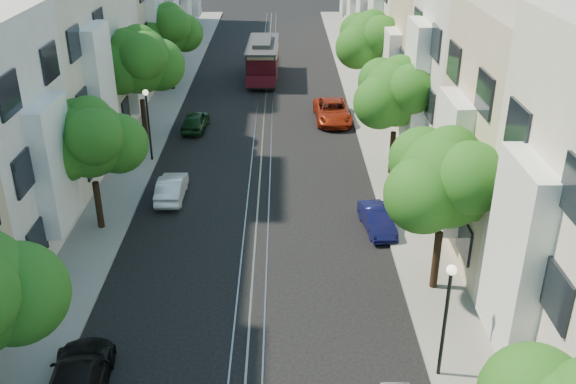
{
  "coord_description": "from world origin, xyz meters",
  "views": [
    {
      "loc": [
        1.23,
        -12.2,
        14.63
      ],
      "look_at": [
        1.48,
        13.33,
        2.2
      ],
      "focal_mm": 40.0,
      "sensor_mm": 36.0,
      "label": 1
    }
  ],
  "objects_px": {
    "tree_e_b": "(447,181)",
    "parked_car_e_mid": "(377,220)",
    "parked_car_w_near": "(78,380)",
    "lamp_west": "(148,114)",
    "tree_e_d": "(371,41)",
    "tree_w_c": "(139,62)",
    "lamp_east": "(447,305)",
    "tree_w_b": "(90,141)",
    "cable_car": "(263,58)",
    "parked_car_e_far": "(332,111)",
    "parked_car_w_mid": "(172,188)",
    "tree_w_d": "(169,30)",
    "tree_e_c": "(398,94)",
    "parked_car_w_far": "(195,120)"
  },
  "relations": [
    {
      "from": "parked_car_e_far",
      "to": "parked_car_w_far",
      "type": "distance_m",
      "value": 9.14
    },
    {
      "from": "tree_e_b",
      "to": "cable_car",
      "type": "xyz_separation_m",
      "value": [
        -7.57,
        29.99,
        -2.97
      ]
    },
    {
      "from": "tree_w_d",
      "to": "lamp_east",
      "type": "xyz_separation_m",
      "value": [
        13.44,
        -31.98,
        -1.75
      ]
    },
    {
      "from": "cable_car",
      "to": "tree_e_b",
      "type": "bearing_deg",
      "value": -74.43
    },
    {
      "from": "tree_e_d",
      "to": "parked_car_w_mid",
      "type": "xyz_separation_m",
      "value": [
        -11.66,
        -13.77,
        -4.28
      ]
    },
    {
      "from": "tree_e_b",
      "to": "tree_w_b",
      "type": "bearing_deg",
      "value": 160.85
    },
    {
      "from": "tree_e_b",
      "to": "tree_w_d",
      "type": "bearing_deg",
      "value": 118.07
    },
    {
      "from": "parked_car_e_far",
      "to": "parked_car_w_far",
      "type": "xyz_separation_m",
      "value": [
        -9.01,
        -1.57,
        -0.06
      ]
    },
    {
      "from": "tree_w_d",
      "to": "lamp_west",
      "type": "bearing_deg",
      "value": -86.56
    },
    {
      "from": "parked_car_w_near",
      "to": "lamp_west",
      "type": "bearing_deg",
      "value": -92.14
    },
    {
      "from": "tree_w_b",
      "to": "parked_car_w_mid",
      "type": "xyz_separation_m",
      "value": [
        2.74,
        3.23,
        -3.81
      ]
    },
    {
      "from": "tree_w_d",
      "to": "cable_car",
      "type": "distance_m",
      "value": 7.98
    },
    {
      "from": "parked_car_e_mid",
      "to": "tree_w_c",
      "type": "bearing_deg",
      "value": 131.09
    },
    {
      "from": "lamp_west",
      "to": "parked_car_w_mid",
      "type": "bearing_deg",
      "value": -68.38
    },
    {
      "from": "tree_e_d",
      "to": "tree_w_b",
      "type": "distance_m",
      "value": 22.28
    },
    {
      "from": "tree_w_d",
      "to": "parked_car_e_mid",
      "type": "relative_size",
      "value": 1.99
    },
    {
      "from": "tree_w_b",
      "to": "parked_car_e_mid",
      "type": "relative_size",
      "value": 1.92
    },
    {
      "from": "tree_w_b",
      "to": "parked_car_w_near",
      "type": "height_order",
      "value": "tree_w_b"
    },
    {
      "from": "tree_e_c",
      "to": "lamp_east",
      "type": "distance_m",
      "value": 16.1
    },
    {
      "from": "tree_e_c",
      "to": "tree_e_d",
      "type": "relative_size",
      "value": 0.95
    },
    {
      "from": "tree_e_d",
      "to": "tree_w_c",
      "type": "xyz_separation_m",
      "value": [
        -14.4,
        -6.0,
        0.2
      ]
    },
    {
      "from": "parked_car_e_far",
      "to": "cable_car",
      "type": "bearing_deg",
      "value": 113.64
    },
    {
      "from": "tree_e_d",
      "to": "cable_car",
      "type": "relative_size",
      "value": 0.88
    },
    {
      "from": "tree_e_c",
      "to": "tree_w_c",
      "type": "xyz_separation_m",
      "value": [
        -14.4,
        5.0,
        0.47
      ]
    },
    {
      "from": "tree_w_c",
      "to": "tree_e_d",
      "type": "bearing_deg",
      "value": 22.62
    },
    {
      "from": "tree_e_c",
      "to": "cable_car",
      "type": "relative_size",
      "value": 0.83
    },
    {
      "from": "tree_w_d",
      "to": "lamp_east",
      "type": "bearing_deg",
      "value": -67.2
    },
    {
      "from": "tree_w_c",
      "to": "tree_w_d",
      "type": "bearing_deg",
      "value": 90.0
    },
    {
      "from": "lamp_west",
      "to": "tree_w_c",
      "type": "bearing_deg",
      "value": 105.75
    },
    {
      "from": "tree_e_b",
      "to": "lamp_west",
      "type": "distance_m",
      "value": 18.9
    },
    {
      "from": "parked_car_e_far",
      "to": "parked_car_w_mid",
      "type": "height_order",
      "value": "parked_car_e_far"
    },
    {
      "from": "tree_w_b",
      "to": "lamp_west",
      "type": "relative_size",
      "value": 1.51
    },
    {
      "from": "tree_e_c",
      "to": "parked_car_w_near",
      "type": "xyz_separation_m",
      "value": [
        -12.42,
        -16.75,
        -3.95
      ]
    },
    {
      "from": "tree_w_c",
      "to": "lamp_east",
      "type": "distance_m",
      "value": 25.01
    },
    {
      "from": "lamp_east",
      "to": "tree_e_b",
      "type": "bearing_deg",
      "value": 79.07
    },
    {
      "from": "lamp_west",
      "to": "tree_w_b",
      "type": "bearing_deg",
      "value": -95.97
    },
    {
      "from": "tree_e_c",
      "to": "parked_car_w_far",
      "type": "height_order",
      "value": "tree_e_c"
    },
    {
      "from": "tree_w_c",
      "to": "tree_e_c",
      "type": "bearing_deg",
      "value": -19.15
    },
    {
      "from": "tree_e_b",
      "to": "tree_e_d",
      "type": "height_order",
      "value": "tree_e_d"
    },
    {
      "from": "tree_w_d",
      "to": "parked_car_e_mid",
      "type": "height_order",
      "value": "tree_w_d"
    },
    {
      "from": "lamp_east",
      "to": "lamp_west",
      "type": "relative_size",
      "value": 1.0
    },
    {
      "from": "cable_car",
      "to": "parked_car_e_far",
      "type": "height_order",
      "value": "cable_car"
    },
    {
      "from": "parked_car_w_near",
      "to": "tree_w_c",
      "type": "bearing_deg",
      "value": -90.42
    },
    {
      "from": "parked_car_w_near",
      "to": "parked_car_e_far",
      "type": "bearing_deg",
      "value": -116.53
    },
    {
      "from": "tree_w_d",
      "to": "lamp_west",
      "type": "relative_size",
      "value": 1.57
    },
    {
      "from": "lamp_east",
      "to": "parked_car_w_near",
      "type": "distance_m",
      "value": 11.69
    },
    {
      "from": "tree_e_d",
      "to": "cable_car",
      "type": "height_order",
      "value": "tree_e_d"
    },
    {
      "from": "tree_e_c",
      "to": "tree_e_d",
      "type": "height_order",
      "value": "tree_e_d"
    },
    {
      "from": "tree_e_c",
      "to": "parked_car_e_mid",
      "type": "distance_m",
      "value": 7.58
    },
    {
      "from": "tree_e_b",
      "to": "parked_car_e_mid",
      "type": "bearing_deg",
      "value": 109.02
    }
  ]
}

